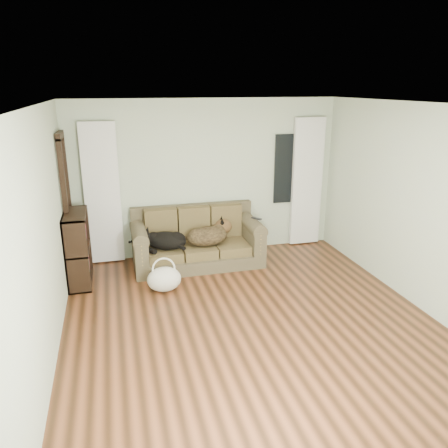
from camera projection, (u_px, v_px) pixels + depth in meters
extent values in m
plane|color=#331D0E|center=(251.00, 322.00, 5.40)|extent=(5.00, 5.00, 0.00)
plane|color=white|center=(256.00, 104.00, 4.61)|extent=(5.00, 5.00, 0.00)
cube|color=beige|center=(206.00, 178.00, 7.31)|extent=(4.50, 0.04, 2.60)
cube|color=beige|center=(44.00, 238.00, 4.46)|extent=(0.04, 5.00, 2.60)
cube|color=beige|center=(421.00, 208.00, 5.55)|extent=(0.04, 5.00, 2.60)
cube|color=white|center=(102.00, 194.00, 6.87)|extent=(0.55, 0.08, 2.25)
cube|color=white|center=(307.00, 182.00, 7.71)|extent=(0.55, 0.08, 2.25)
cube|color=black|center=(288.00, 169.00, 7.60)|extent=(0.50, 0.03, 1.20)
cube|color=black|center=(68.00, 209.00, 6.44)|extent=(0.07, 0.60, 2.10)
cube|color=brown|center=(197.00, 238.00, 7.02)|extent=(2.04, 0.88, 0.83)
ellipsoid|color=black|center=(164.00, 241.00, 6.80)|extent=(0.77, 0.70, 0.27)
ellipsoid|color=black|center=(209.00, 235.00, 7.01)|extent=(0.79, 0.62, 0.31)
cube|color=black|center=(256.00, 218.00, 7.07)|extent=(0.13, 0.17, 0.02)
ellipsoid|color=beige|center=(164.00, 280.00, 6.17)|extent=(0.58, 0.51, 0.35)
cube|color=black|center=(78.00, 250.00, 6.35)|extent=(0.38, 0.87, 1.06)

